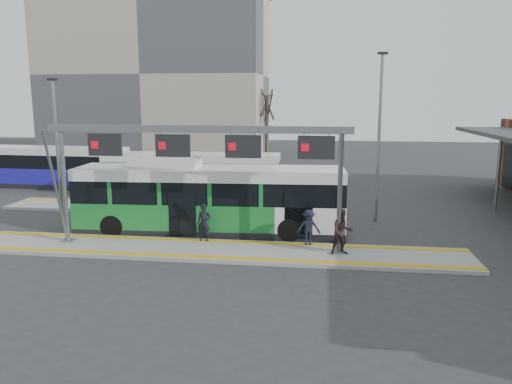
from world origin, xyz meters
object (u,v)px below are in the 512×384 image
gantry (199,151)px  passenger_a (204,223)px  hero_bus (209,200)px  passenger_b (342,232)px  passenger_c (309,228)px

gantry → passenger_a: size_ratio=7.70×
hero_bus → passenger_b: bearing=-29.6°
passenger_b → passenger_c: passenger_b is taller
passenger_a → gantry: bearing=-83.4°
passenger_c → hero_bus: bearing=150.6°
passenger_a → passenger_c: size_ratio=1.07×
gantry → passenger_a: gantry is taller
gantry → hero_bus: (-0.28, 2.89, -2.68)m
hero_bus → passenger_a: 2.14m
passenger_c → gantry: bearing=-176.2°
gantry → passenger_b: (5.99, -0.27, -3.21)m
passenger_b → passenger_c: size_ratio=1.19×
passenger_a → passenger_b: size_ratio=0.89×
passenger_b → passenger_c: 1.79m
hero_bus → passenger_b: hero_bus is taller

